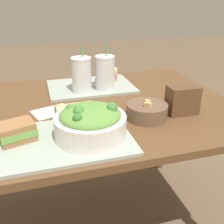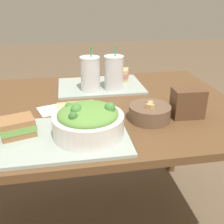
% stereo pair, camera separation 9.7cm
% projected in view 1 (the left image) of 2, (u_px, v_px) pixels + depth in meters
% --- Properties ---
extents(dining_table, '(1.41, 0.94, 0.75)m').
position_uv_depth(dining_table, '(80.00, 125.00, 1.22)').
color(dining_table, brown).
rests_on(dining_table, ground_plane).
extents(tray_near, '(0.45, 0.32, 0.01)m').
position_uv_depth(tray_near, '(66.00, 140.00, 0.91)').
color(tray_near, '#99A89E').
rests_on(tray_near, dining_table).
extents(tray_far, '(0.45, 0.32, 0.01)m').
position_uv_depth(tray_far, '(91.00, 86.00, 1.42)').
color(tray_far, '#99A89E').
rests_on(tray_far, dining_table).
extents(salad_bowl, '(0.25, 0.25, 0.12)m').
position_uv_depth(salad_bowl, '(90.00, 122.00, 0.90)').
color(salad_bowl, white).
rests_on(salad_bowl, tray_near).
extents(soup_bowl, '(0.17, 0.17, 0.08)m').
position_uv_depth(soup_bowl, '(147.00, 111.00, 1.07)').
color(soup_bowl, brown).
rests_on(soup_bowl, dining_table).
extents(sandwich_near, '(0.14, 0.12, 0.06)m').
position_uv_depth(sandwich_near, '(17.00, 132.00, 0.88)').
color(sandwich_near, olive).
rests_on(sandwich_near, tray_near).
extents(baguette_near, '(0.15, 0.09, 0.08)m').
position_uv_depth(baguette_near, '(75.00, 113.00, 1.00)').
color(baguette_near, tan).
rests_on(baguette_near, tray_near).
extents(sandwich_far, '(0.14, 0.12, 0.06)m').
position_uv_depth(sandwich_far, '(107.00, 74.00, 1.50)').
color(sandwich_far, tan).
rests_on(sandwich_far, tray_far).
extents(drink_cup_dark, '(0.10, 0.10, 0.23)m').
position_uv_depth(drink_cup_dark, '(82.00, 76.00, 1.30)').
color(drink_cup_dark, silver).
rests_on(drink_cup_dark, tray_far).
extents(drink_cup_red, '(0.10, 0.10, 0.23)m').
position_uv_depth(drink_cup_red, '(105.00, 74.00, 1.33)').
color(drink_cup_red, silver).
rests_on(drink_cup_red, tray_far).
extents(chip_bag, '(0.13, 0.09, 0.12)m').
position_uv_depth(chip_bag, '(182.00, 100.00, 1.10)').
color(chip_bag, brown).
rests_on(chip_bag, dining_table).
extents(napkin_folded, '(0.18, 0.15, 0.00)m').
position_uv_depth(napkin_folded, '(52.00, 112.00, 1.14)').
color(napkin_folded, white).
rests_on(napkin_folded, dining_table).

